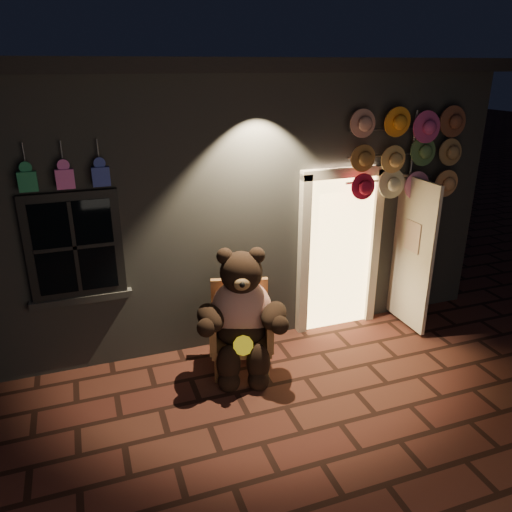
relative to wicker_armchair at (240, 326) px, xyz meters
name	(u,v)px	position (x,y,z in m)	size (l,w,h in m)	color
ground	(286,407)	(0.19, -0.94, -0.51)	(60.00, 60.00, 0.00)	#4E271D
shop_building	(193,172)	(0.19, 3.05, 1.22)	(7.30, 5.95, 3.51)	slate
wicker_armchair	(240,326)	(0.00, 0.00, 0.00)	(0.84, 0.80, 1.03)	#A3733F
teddy_bear	(242,315)	(-0.02, -0.13, 0.22)	(1.08, 0.97, 1.54)	#A92912
hat_rack	(408,157)	(2.33, 0.33, 1.79)	(1.63, 0.22, 2.88)	#59595E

